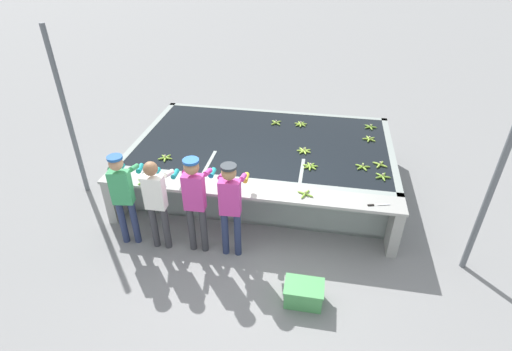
% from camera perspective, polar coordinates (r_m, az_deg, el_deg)
% --- Properties ---
extents(ground_plane, '(80.00, 80.00, 0.00)m').
position_cam_1_polar(ground_plane, '(6.83, -1.63, -9.28)').
color(ground_plane, gray).
rests_on(ground_plane, ground).
extents(wash_tank, '(4.98, 3.01, 0.90)m').
position_cam_1_polar(wash_tank, '(8.12, 1.10, 2.17)').
color(wash_tank, gray).
rests_on(wash_tank, ground).
extents(work_ledge, '(4.98, 0.45, 0.90)m').
position_cam_1_polar(work_ledge, '(6.59, -1.32, -3.78)').
color(work_ledge, '#9E9E99').
rests_on(work_ledge, ground).
extents(worker_0, '(0.47, 0.74, 1.64)m').
position_cam_1_polar(worker_0, '(6.56, -18.48, -2.16)').
color(worker_0, navy).
rests_on(worker_0, ground).
extents(worker_1, '(0.41, 0.71, 1.61)m').
position_cam_1_polar(worker_1, '(6.34, -14.05, -3.06)').
color(worker_1, '#38383D').
rests_on(worker_1, ground).
extents(worker_2, '(0.41, 0.72, 1.70)m').
position_cam_1_polar(worker_2, '(6.12, -8.70, -2.96)').
color(worker_2, '#38383D').
rests_on(worker_2, ground).
extents(worker_3, '(0.43, 0.73, 1.66)m').
position_cam_1_polar(worker_3, '(6.00, -3.67, -3.73)').
color(worker_3, navy).
rests_on(worker_3, ground).
extents(banana_bunch_floating_0, '(0.27, 0.27, 0.08)m').
position_cam_1_polar(banana_bunch_floating_0, '(7.25, 14.99, 1.22)').
color(banana_bunch_floating_0, '#7FAD33').
rests_on(banana_bunch_floating_0, wash_tank).
extents(banana_bunch_floating_1, '(0.28, 0.28, 0.08)m').
position_cam_1_polar(banana_bunch_floating_1, '(7.56, 6.88, 3.54)').
color(banana_bunch_floating_1, '#9EC642').
rests_on(banana_bunch_floating_1, wash_tank).
extents(banana_bunch_floating_2, '(0.27, 0.28, 0.08)m').
position_cam_1_polar(banana_bunch_floating_2, '(7.07, 17.62, -0.13)').
color(banana_bunch_floating_2, '#75A333').
rests_on(banana_bunch_floating_2, wash_tank).
extents(banana_bunch_floating_3, '(0.27, 0.28, 0.08)m').
position_cam_1_polar(banana_bunch_floating_3, '(8.75, 16.01, 6.69)').
color(banana_bunch_floating_3, '#75A333').
rests_on(banana_bunch_floating_3, wash_tank).
extents(banana_bunch_floating_4, '(0.23, 0.23, 0.08)m').
position_cam_1_polar(banana_bunch_floating_4, '(8.61, 2.88, 7.54)').
color(banana_bunch_floating_4, '#93BC3D').
rests_on(banana_bunch_floating_4, wash_tank).
extents(banana_bunch_floating_5, '(0.27, 0.27, 0.08)m').
position_cam_1_polar(banana_bunch_floating_5, '(7.40, 17.29, 1.51)').
color(banana_bunch_floating_5, '#9EC642').
rests_on(banana_bunch_floating_5, wash_tank).
extents(banana_bunch_floating_6, '(0.28, 0.28, 0.08)m').
position_cam_1_polar(banana_bunch_floating_6, '(8.59, 6.42, 7.31)').
color(banana_bunch_floating_6, '#93BC3D').
rests_on(banana_bunch_floating_6, wash_tank).
extents(banana_bunch_floating_7, '(0.28, 0.28, 0.08)m').
position_cam_1_polar(banana_bunch_floating_7, '(7.08, 7.77, 1.31)').
color(banana_bunch_floating_7, '#7FAD33').
rests_on(banana_bunch_floating_7, wash_tank).
extents(banana_bunch_floating_8, '(0.27, 0.28, 0.08)m').
position_cam_1_polar(banana_bunch_floating_8, '(7.46, -12.83, 2.48)').
color(banana_bunch_floating_8, '#7FAD33').
rests_on(banana_bunch_floating_8, wash_tank).
extents(banana_bunch_floating_9, '(0.27, 0.28, 0.08)m').
position_cam_1_polar(banana_bunch_floating_9, '(8.23, 15.88, 5.04)').
color(banana_bunch_floating_9, '#93BC3D').
rests_on(banana_bunch_floating_9, wash_tank).
extents(banana_bunch_ledge_0, '(0.28, 0.27, 0.08)m').
position_cam_1_polar(banana_bunch_ledge_0, '(6.86, -15.58, -0.78)').
color(banana_bunch_ledge_0, '#7FAD33').
rests_on(banana_bunch_ledge_0, work_ledge).
extents(banana_bunch_ledge_1, '(0.27, 0.27, 0.08)m').
position_cam_1_polar(banana_bunch_ledge_1, '(6.35, 7.05, -2.63)').
color(banana_bunch_ledge_1, '#75A333').
rests_on(banana_bunch_ledge_1, work_ledge).
extents(knife_0, '(0.34, 0.12, 0.02)m').
position_cam_1_polar(knife_0, '(6.36, 16.67, -4.03)').
color(knife_0, silver).
rests_on(knife_0, work_ledge).
extents(knife_1, '(0.28, 0.26, 0.02)m').
position_cam_1_polar(knife_1, '(6.56, -3.72, -1.26)').
color(knife_1, silver).
rests_on(knife_1, work_ledge).
extents(crate, '(0.55, 0.39, 0.32)m').
position_cam_1_polar(crate, '(5.85, 6.82, -16.39)').
color(crate, '#4C9E56').
rests_on(crate, ground).
extents(support_post_left, '(0.09, 0.09, 3.20)m').
position_cam_1_polar(support_post_left, '(7.99, -25.34, 7.67)').
color(support_post_left, slate).
rests_on(support_post_left, ground).
extents(support_post_right, '(0.09, 0.09, 3.20)m').
position_cam_1_polar(support_post_right, '(6.28, 30.96, -0.61)').
color(support_post_right, slate).
rests_on(support_post_right, ground).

